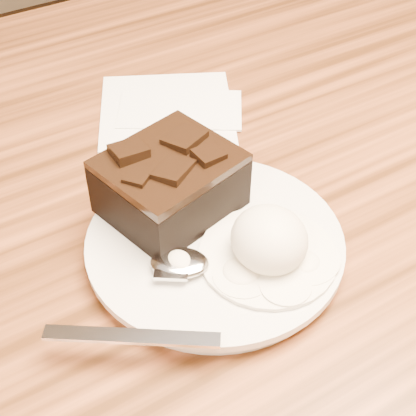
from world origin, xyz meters
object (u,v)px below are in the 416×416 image
napkin (167,109)px  plate (215,246)px  brownie (170,187)px  spoon (179,264)px  dining_table (235,390)px  ice_cream_scoop (269,239)px

napkin → plate: bearing=-108.1°
brownie → spoon: size_ratio=0.56×
dining_table → napkin: 0.40m
plate → brownie: brownie is taller
plate → napkin: plate is taller
ice_cream_scoop → napkin: ice_cream_scoop is taller
napkin → dining_table: bearing=-81.0°
ice_cream_scoop → plate: bearing=121.7°
brownie → napkin: bearing=62.7°
brownie → ice_cream_scoop: (0.03, -0.08, -0.00)m
dining_table → plate: size_ratio=6.09×
plate → napkin: bearing=71.9°
dining_table → brownie: bearing=-163.8°
ice_cream_scoop → spoon: 0.07m
spoon → napkin: spoon is taller
plate → spoon: (-0.04, -0.01, 0.01)m
dining_table → ice_cream_scoop: bearing=-117.4°
napkin → brownie: bearing=-117.3°
dining_table → napkin: napkin is taller
ice_cream_scoop → spoon: ice_cream_scoop is taller
brownie → napkin: 0.16m
spoon → ice_cream_scoop: bearing=-76.8°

